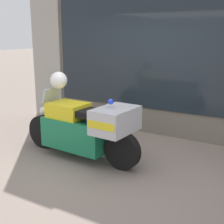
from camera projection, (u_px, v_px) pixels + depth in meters
name	position (u px, v px, depth m)	size (l,w,h in m)	color
ground_plane	(109.00, 163.00, 5.14)	(60.00, 60.00, 0.00)	gray
shop_building	(142.00, 42.00, 6.53)	(6.67, 0.55, 3.79)	#6B6056
window_display	(174.00, 112.00, 6.53)	(5.35, 0.30, 1.97)	slate
paramedic_motorcycle	(86.00, 127.00, 5.18)	(2.35, 0.80, 1.16)	black
white_helmet	(59.00, 80.00, 5.31)	(0.29, 0.29, 0.29)	white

